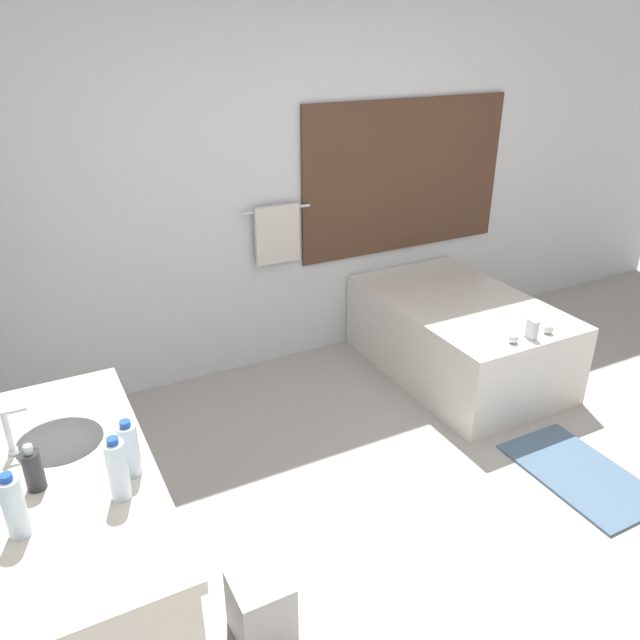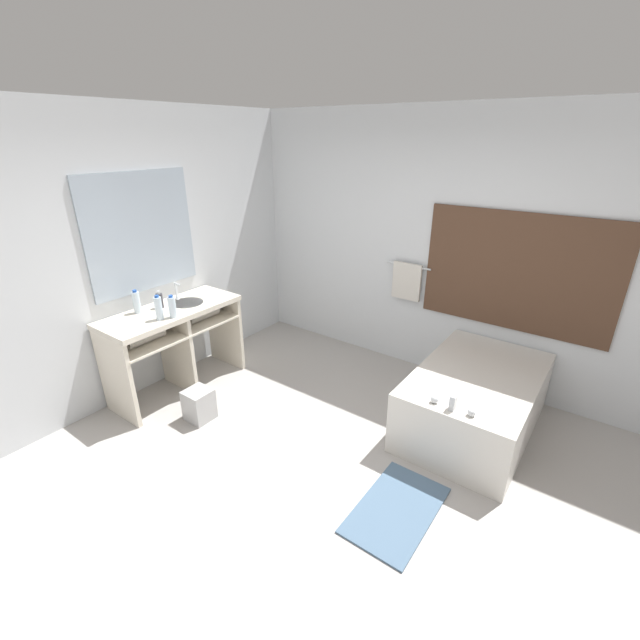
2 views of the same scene
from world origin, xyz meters
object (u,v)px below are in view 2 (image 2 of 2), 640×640
Objects in this scene: water_bottle_1 at (137,302)px; soap_dispenser at (160,301)px; water_bottle_3 at (172,307)px; water_bottle_2 at (159,308)px; waste_bin at (199,405)px; bathtub at (475,397)px.

water_bottle_1 reaches higher than soap_dispenser.
water_bottle_1 is 1.05× the size of water_bottle_3.
waste_bin is (0.45, -0.03, -0.84)m from water_bottle_2.
water_bottle_2 is at bearing -119.07° from water_bottle_3.
bathtub is at bearing 22.78° from soap_dispenser.
water_bottle_2 reaches higher than water_bottle_1.
water_bottle_3 is (-2.46, -1.23, 0.67)m from bathtub.
soap_dispenser reaches higher than waste_bin.
waste_bin is at bearing -146.71° from bathtub.
bathtub is 6.46× the size of water_bottle_2.
water_bottle_3 reaches higher than soap_dispenser.
bathtub is at bearing 27.88° from water_bottle_2.
waste_bin is (0.39, -0.13, -0.83)m from water_bottle_3.
bathtub is at bearing 25.69° from water_bottle_1.
water_bottle_2 is (0.31, 0.03, 0.00)m from water_bottle_1.
water_bottle_1 is at bearing -160.55° from water_bottle_3.
bathtub is 2.93m from water_bottle_2.
water_bottle_2 is 0.12m from water_bottle_3.
water_bottle_1 is 0.97× the size of water_bottle_2.
water_bottle_2 is at bearing 176.36° from waste_bin.
water_bottle_1 is 0.76× the size of waste_bin.
water_bottle_3 is 1.25× the size of soap_dispenser.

